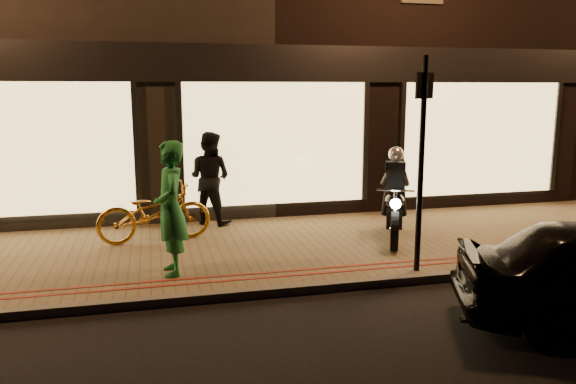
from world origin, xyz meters
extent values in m
plane|color=black|center=(0.00, 0.00, 0.00)|extent=(90.00, 90.00, 0.00)
cube|color=#756548|center=(0.00, 2.00, 0.06)|extent=(50.00, 4.00, 0.12)
cube|color=#59544C|center=(0.00, 0.05, 0.06)|extent=(50.00, 0.14, 0.12)
cube|color=maroon|center=(0.00, 0.45, 0.12)|extent=(50.00, 0.06, 0.01)
cube|color=maroon|center=(0.00, 0.65, 0.12)|extent=(50.00, 0.06, 0.01)
cube|color=black|center=(6.00, 9.00, 4.25)|extent=(12.00, 10.00, 8.50)
cube|color=black|center=(0.00, 3.95, 3.15)|extent=(48.00, 0.12, 0.70)
cube|color=#FFD47F|center=(-4.50, 3.94, 1.61)|extent=(3.60, 0.06, 2.38)
cube|color=#FFD47F|center=(0.00, 3.94, 1.61)|extent=(3.60, 0.06, 2.38)
cube|color=#FFD47F|center=(4.50, 3.94, 1.61)|extent=(3.60, 0.06, 2.38)
cylinder|color=black|center=(1.33, 1.26, 0.44)|extent=(0.37, 0.63, 0.64)
cylinder|color=black|center=(1.85, 2.45, 0.44)|extent=(0.37, 0.63, 0.64)
cylinder|color=silver|center=(1.33, 1.26, 0.44)|extent=(0.18, 0.18, 0.14)
cylinder|color=silver|center=(1.85, 2.45, 0.44)|extent=(0.18, 0.18, 0.14)
cube|color=black|center=(1.61, 1.90, 0.52)|extent=(0.52, 0.75, 0.30)
ellipsoid|color=black|center=(1.56, 1.78, 0.82)|extent=(0.50, 0.59, 0.29)
cube|color=black|center=(1.73, 2.18, 0.82)|extent=(0.42, 0.59, 0.09)
cylinder|color=silver|center=(1.39, 1.40, 1.07)|extent=(0.56, 0.27, 0.03)
cylinder|color=silver|center=(1.35, 1.31, 0.74)|extent=(0.18, 0.32, 0.71)
sphere|color=white|center=(1.30, 1.18, 0.90)|extent=(0.22, 0.22, 0.17)
cylinder|color=silver|center=(1.90, 2.27, 0.40)|extent=(0.28, 0.53, 0.07)
cube|color=black|center=(1.68, 2.06, 1.17)|extent=(0.40, 0.34, 0.55)
sphere|color=#B2B4B9|center=(1.66, 2.00, 1.58)|extent=(0.34, 0.34, 0.26)
cylinder|color=black|center=(1.41, 1.83, 1.20)|extent=(0.25, 0.60, 0.34)
cylinder|color=black|center=(1.70, 1.70, 1.20)|extent=(0.39, 0.56, 0.34)
cylinder|color=black|center=(1.54, 2.08, 0.72)|extent=(0.15, 0.28, 0.46)
cylinder|color=black|center=(1.79, 1.97, 0.72)|extent=(0.27, 0.28, 0.46)
cylinder|color=black|center=(1.23, 0.25, 1.62)|extent=(0.11, 0.11, 3.00)
cube|color=black|center=(1.23, 0.25, 2.72)|extent=(0.33, 0.17, 0.35)
imported|color=#C38422|center=(-2.38, 2.74, 0.62)|extent=(1.98, 0.94, 1.00)
imported|color=#217D3B|center=(-2.16, 0.94, 1.06)|extent=(0.50, 0.72, 1.87)
imported|color=black|center=(-1.33, 3.80, 1.00)|extent=(1.08, 1.04, 1.76)
camera|label=1|loc=(-2.39, -6.77, 2.69)|focal=35.00mm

